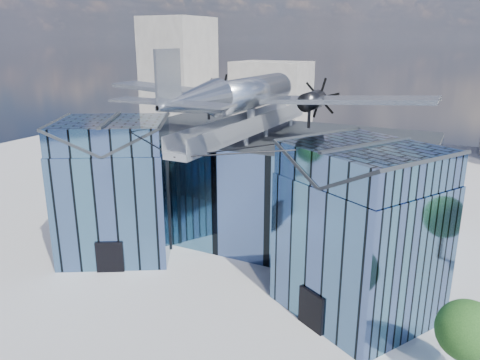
% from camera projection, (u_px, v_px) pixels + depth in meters
% --- Properties ---
extents(ground_plane, '(120.00, 120.00, 0.00)m').
position_uv_depth(ground_plane, '(229.00, 271.00, 38.18)').
color(ground_plane, gray).
extents(museum, '(32.88, 24.50, 17.60)m').
position_uv_depth(museum, '(259.00, 187.00, 41.55)').
color(museum, '#44658B').
rests_on(museum, ground).
extents(bg_towers, '(77.00, 24.50, 26.00)m').
position_uv_depth(bg_towers, '(379.00, 90.00, 77.76)').
color(bg_towers, gray).
rests_on(bg_towers, ground).
extents(tree_plaza_e, '(4.28, 4.28, 5.12)m').
position_uv_depth(tree_plaza_e, '(467.00, 331.00, 24.50)').
color(tree_plaza_e, black).
rests_on(tree_plaza_e, ground).
extents(tree_side_w, '(4.29, 4.29, 5.46)m').
position_uv_depth(tree_side_w, '(56.00, 153.00, 61.64)').
color(tree_side_w, black).
rests_on(tree_side_w, ground).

